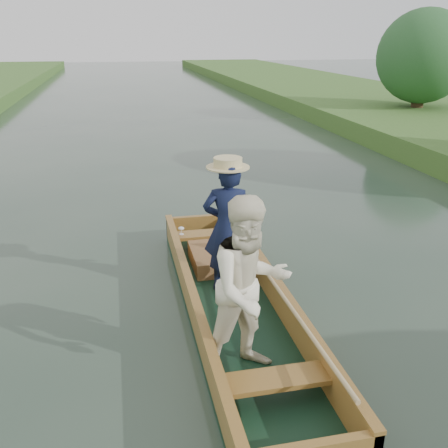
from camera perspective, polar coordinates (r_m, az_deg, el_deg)
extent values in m
plane|color=#283D30|center=(6.08, 1.20, -10.40)|extent=(120.00, 120.00, 0.00)
cylinder|color=#47331E|center=(20.40, 21.31, 13.46)|extent=(0.44, 0.44, 2.01)
sphere|color=#205122|center=(20.30, 21.85, 17.36)|extent=(3.32, 3.32, 3.32)
sphere|color=#205122|center=(20.90, 22.67, 16.21)|extent=(2.20, 2.20, 2.20)
cube|color=#12301E|center=(6.06, 1.20, -10.07)|extent=(1.10, 5.00, 0.08)
cube|color=#A17132|center=(5.88, -3.69, -8.91)|extent=(0.08, 5.00, 0.32)
cube|color=#A17132|center=(6.08, 5.95, -7.89)|extent=(0.08, 5.00, 0.32)
cube|color=#A17132|center=(8.15, -2.73, -0.11)|extent=(1.10, 0.08, 0.32)
cube|color=#A17132|center=(5.79, -3.73, -7.37)|extent=(0.10, 5.00, 0.04)
cube|color=#A17132|center=(6.00, 6.01, -6.38)|extent=(0.10, 5.00, 0.04)
cube|color=#A17132|center=(7.61, -2.04, -1.16)|extent=(0.94, 0.30, 0.05)
cube|color=#A17132|center=(4.64, 5.94, -17.23)|extent=(0.94, 0.30, 0.05)
imported|color=#121939|center=(6.16, 0.42, -0.39)|extent=(0.69, 0.53, 1.68)
cylinder|color=beige|center=(5.92, 0.44, 6.85)|extent=(0.52, 0.52, 0.12)
imported|color=white|center=(4.63, 2.95, -7.32)|extent=(1.01, 0.88, 1.77)
cube|color=brown|center=(7.10, -0.26, -3.82)|extent=(0.85, 0.90, 0.22)
sphere|color=tan|center=(6.98, 2.14, -2.32)|extent=(0.20, 0.20, 0.20)
sphere|color=tan|center=(6.91, 2.18, -1.21)|extent=(0.15, 0.15, 0.15)
sphere|color=tan|center=(6.87, 1.74, -0.75)|extent=(0.06, 0.06, 0.06)
sphere|color=tan|center=(6.90, 2.62, -0.68)|extent=(0.06, 0.06, 0.06)
sphere|color=tan|center=(6.86, 2.30, -1.51)|extent=(0.06, 0.06, 0.06)
sphere|color=tan|center=(6.93, 1.47, -2.22)|extent=(0.07, 0.07, 0.07)
sphere|color=tan|center=(6.97, 2.90, -2.09)|extent=(0.07, 0.07, 0.07)
sphere|color=tan|center=(6.97, 1.80, -3.08)|extent=(0.08, 0.08, 0.08)
sphere|color=tan|center=(6.99, 2.59, -3.01)|extent=(0.08, 0.08, 0.08)
cylinder|color=silver|center=(7.55, -4.89, -1.17)|extent=(0.07, 0.07, 0.01)
cylinder|color=silver|center=(7.54, -4.90, -0.89)|extent=(0.01, 0.01, 0.08)
ellipsoid|color=silver|center=(7.52, -4.92, -0.50)|extent=(0.09, 0.09, 0.05)
cylinder|color=tan|center=(5.89, 5.52, -6.47)|extent=(0.04, 4.41, 0.20)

